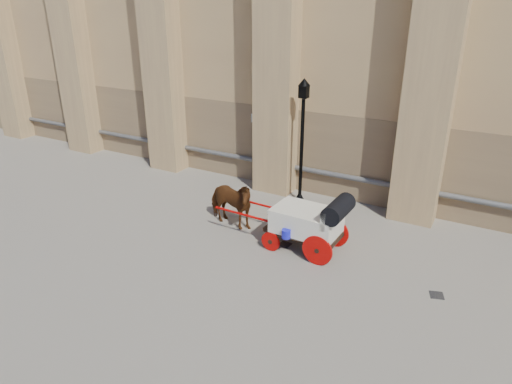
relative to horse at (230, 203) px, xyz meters
The scene contains 6 objects.
ground 1.18m from the horse, 16.19° to the right, with size 90.00×90.00×0.00m, color gray.
horse is the anchor object (origin of this frame).
carriage 2.78m from the horse, ahead, with size 4.00×1.43×1.74m.
street_lamp 3.41m from the horse, 69.35° to the left, with size 0.40×0.40×4.27m.
drain_grate_near 2.18m from the horse, ahead, with size 0.32×0.32×0.01m, color black.
drain_grate_far 6.38m from the horse, ahead, with size 0.32×0.32×0.01m, color black.
Camera 1 is at (6.15, -10.52, 6.58)m, focal length 32.00 mm.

